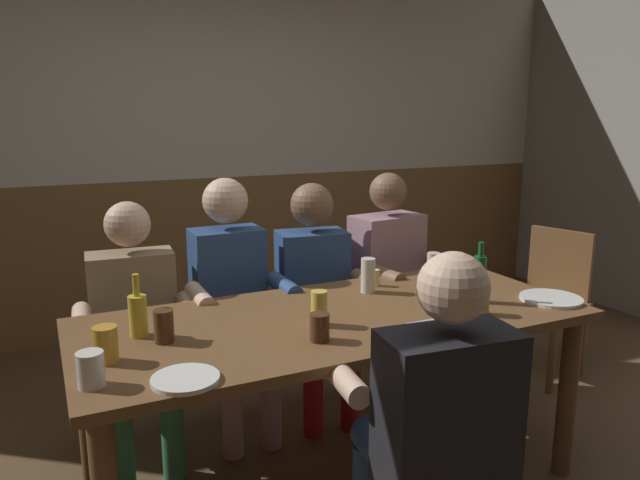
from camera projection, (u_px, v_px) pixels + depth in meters
The scene contains 24 objects.
back_wall_upper at pixel (190, 67), 4.23m from camera, with size 6.26×0.12×1.57m, color beige.
back_wall_wainscot at pixel (198, 251), 4.51m from camera, with size 6.26×0.12×1.11m, color brown.
dining_table at pixel (336, 338), 2.46m from camera, with size 2.07×0.88×0.77m.
person_0 at pixel (135, 319), 2.74m from camera, with size 0.55×0.55×1.19m.
person_1 at pixel (232, 295), 2.94m from camera, with size 0.49×0.51×1.27m.
person_2 at pixel (316, 288), 3.14m from camera, with size 0.53×0.57×1.22m.
person_3 at pixel (394, 275), 3.34m from camera, with size 0.57×0.56×1.26m.
person_4 at pixel (435, 412), 1.87m from camera, with size 0.58×0.55×1.20m.
chair_empty_near_right at pixel (548, 297), 3.65m from camera, with size 0.54×0.54×0.88m.
table_candle at pixel (376, 278), 2.83m from camera, with size 0.04×0.04×0.08m, color #F9E08C.
condiment_caddy at pixel (430, 331), 2.19m from camera, with size 0.14×0.10×0.05m, color #B2B7BC.
plate_0 at pixel (185, 379), 1.84m from camera, with size 0.21×0.21×0.01m, color white.
plate_1 at pixel (551, 299), 2.62m from camera, with size 0.27×0.27×0.01m, color white.
bottle_0 at pixel (479, 278), 2.58m from camera, with size 0.05×0.05×0.27m.
bottle_1 at pixel (138, 314), 2.19m from camera, with size 0.07×0.07×0.24m.
pint_glass_0 at pixel (434, 264), 3.02m from camera, with size 0.07×0.07×0.11m, color white.
pint_glass_1 at pixel (451, 276), 2.81m from camera, with size 0.07×0.07×0.11m, color #4C2D19.
pint_glass_2 at pixel (368, 275), 2.73m from camera, with size 0.07×0.07×0.16m, color white.
pint_glass_3 at pixel (320, 327), 2.15m from camera, with size 0.07×0.07×0.10m, color #4C2D19.
pint_glass_4 at pixel (164, 326), 2.14m from camera, with size 0.07×0.07×0.12m, color #4C2D19.
pint_glass_5 at pixel (481, 302), 2.43m from camera, with size 0.06×0.06×0.11m, color gold.
pint_glass_6 at pixel (319, 308), 2.30m from camera, with size 0.06×0.06×0.14m, color #E5C64C.
pint_glass_7 at pixel (91, 369), 1.79m from camera, with size 0.08×0.08×0.11m, color white.
pint_glass_8 at pixel (106, 344), 1.97m from camera, with size 0.08×0.08×0.12m, color gold.
Camera 1 is at (-1.06, -2.05, 1.59)m, focal length 33.54 mm.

